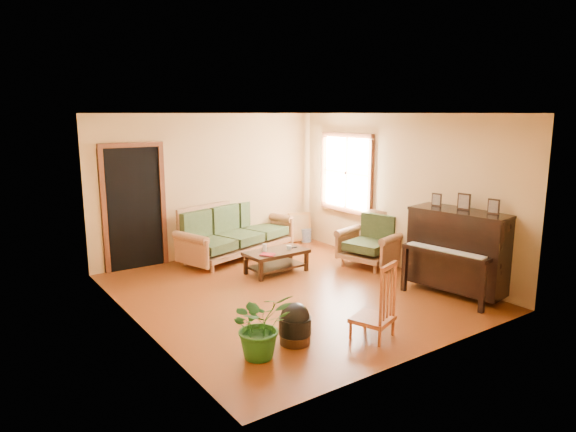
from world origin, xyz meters
TOP-DOWN VIEW (x-y plane):
  - floor at (0.00, 0.00)m, footprint 5.00×5.00m
  - doorway at (-1.45, 2.48)m, footprint 1.08×0.16m
  - window at (2.21, 1.30)m, footprint 0.12×1.36m
  - sofa at (0.28, 2.08)m, footprint 2.49×1.59m
  - coffee_table at (0.35, 0.89)m, footprint 1.04×0.59m
  - armchair at (1.87, 0.30)m, footprint 1.09×1.12m
  - piano at (1.97, -1.46)m, footprint 1.04×1.52m
  - footstool at (-0.95, -1.45)m, footprint 0.48×0.48m
  - red_chair at (-0.11, -1.84)m, footprint 0.57×0.59m
  - leaning_frame at (1.90, 2.35)m, footprint 0.48×0.24m
  - ceramic_crock at (2.01, 2.29)m, footprint 0.27×0.27m
  - potted_plant at (-1.45, -1.52)m, footprint 0.72×0.64m
  - book at (0.01, 0.69)m, footprint 0.27×0.28m
  - candle at (0.17, 0.97)m, footprint 0.08×0.08m
  - glass_jar at (0.59, 0.86)m, footprint 0.09×0.09m
  - remote at (0.68, 0.88)m, footprint 0.14×0.04m

SIDE VIEW (x-z plane):
  - floor at x=0.00m, z-range 0.00..0.00m
  - ceramic_crock at x=2.01m, z-range 0.00..0.27m
  - footstool at x=-0.95m, z-range 0.00..0.36m
  - coffee_table at x=0.35m, z-range 0.00..0.37m
  - leaning_frame at x=1.90m, z-range 0.00..0.63m
  - potted_plant at x=-1.45m, z-range 0.00..0.74m
  - remote at x=0.68m, z-range 0.37..0.39m
  - book at x=0.01m, z-range 0.37..0.40m
  - glass_jar at x=0.59m, z-range 0.37..0.43m
  - candle at x=0.17m, z-range 0.37..0.50m
  - red_chair at x=-0.11m, z-range 0.00..0.92m
  - armchair at x=1.87m, z-range 0.00..0.93m
  - sofa at x=0.28m, z-range 0.00..0.99m
  - piano at x=1.97m, z-range 0.00..1.24m
  - doorway at x=-1.45m, z-range 0.00..2.05m
  - window at x=2.21m, z-range 0.77..2.23m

